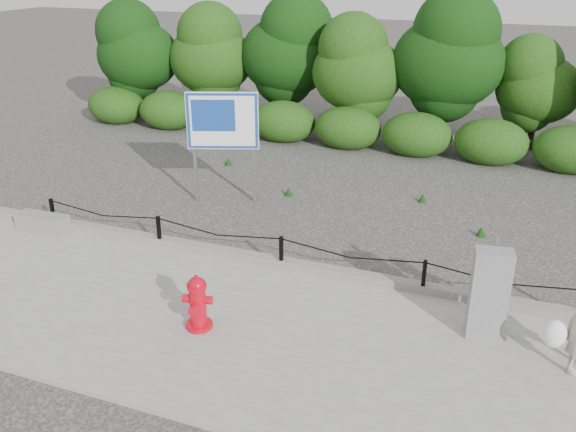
% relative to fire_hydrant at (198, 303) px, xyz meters
% --- Properties ---
extents(ground, '(90.00, 90.00, 0.00)m').
position_rel_fire_hydrant_xyz_m(ground, '(0.45, 2.21, -0.50)').
color(ground, '#2D2B28').
rests_on(ground, ground).
extents(sidewalk, '(14.00, 4.00, 0.08)m').
position_rel_fire_hydrant_xyz_m(sidewalk, '(0.45, 0.21, -0.46)').
color(sidewalk, gray).
rests_on(sidewalk, ground).
extents(curb, '(14.00, 0.22, 0.14)m').
position_rel_fire_hydrant_xyz_m(curb, '(0.45, 2.26, -0.35)').
color(curb, slate).
rests_on(curb, sidewalk).
extents(chain_barrier, '(10.06, 0.06, 0.60)m').
position_rel_fire_hydrant_xyz_m(chain_barrier, '(0.45, 2.21, -0.04)').
color(chain_barrier, black).
rests_on(chain_barrier, sidewalk).
extents(treeline, '(20.13, 3.50, 4.37)m').
position_rel_fire_hydrant_xyz_m(treeline, '(0.91, 11.13, 1.88)').
color(treeline, black).
rests_on(treeline, ground).
extents(fire_hydrant, '(0.49, 0.51, 0.87)m').
position_rel_fire_hydrant_xyz_m(fire_hydrant, '(0.00, 0.00, 0.00)').
color(fire_hydrant, red).
rests_on(fire_hydrant, sidewalk).
extents(concrete_block, '(1.08, 0.42, 0.34)m').
position_rel_fire_hydrant_xyz_m(concrete_block, '(-4.61, 1.96, -0.24)').
color(concrete_block, slate).
rests_on(concrete_block, sidewalk).
extents(utility_cabinet, '(0.57, 0.42, 1.52)m').
position_rel_fire_hydrant_xyz_m(utility_cabinet, '(3.98, 1.31, 0.28)').
color(utility_cabinet, gray).
rests_on(utility_cabinet, sidewalk).
extents(advertising_sign, '(1.49, 0.61, 2.51)m').
position_rel_fire_hydrant_xyz_m(advertising_sign, '(-1.96, 4.84, 1.28)').
color(advertising_sign, slate).
rests_on(advertising_sign, ground).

